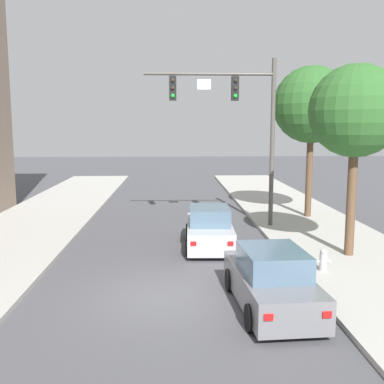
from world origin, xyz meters
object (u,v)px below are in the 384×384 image
(street_tree_second, at_px, (312,105))
(fire_hydrant, at_px, (323,260))
(street_tree_nearest, at_px, (356,112))
(car_lead_silver, at_px, (209,229))
(car_following_grey, at_px, (271,281))
(traffic_signal_mast, at_px, (237,112))

(street_tree_second, bearing_deg, fire_hydrant, -103.66)
(street_tree_second, bearing_deg, street_tree_nearest, -95.06)
(car_lead_silver, relative_size, fire_hydrant, 5.97)
(car_lead_silver, relative_size, street_tree_second, 0.58)
(car_lead_silver, distance_m, car_following_grey, 6.18)
(traffic_signal_mast, relative_size, street_tree_second, 1.00)
(fire_hydrant, xyz_separation_m, street_tree_nearest, (1.51, 1.76, 4.64))
(traffic_signal_mast, height_order, street_tree_second, traffic_signal_mast)
(car_lead_silver, xyz_separation_m, street_tree_second, (5.44, 5.20, 4.98))
(traffic_signal_mast, height_order, car_lead_silver, traffic_signal_mast)
(car_lead_silver, bearing_deg, car_following_grey, -79.77)
(car_lead_silver, relative_size, car_following_grey, 0.99)
(traffic_signal_mast, bearing_deg, street_tree_nearest, -56.21)
(car_following_grey, distance_m, street_tree_nearest, 7.19)
(car_following_grey, bearing_deg, street_tree_second, 68.95)
(car_following_grey, xyz_separation_m, fire_hydrant, (2.21, 2.52, -0.22))
(fire_hydrant, relative_size, street_tree_second, 0.10)
(car_lead_silver, bearing_deg, street_tree_second, 43.71)
(street_tree_nearest, xyz_separation_m, street_tree_second, (0.62, 7.00, 0.55))
(fire_hydrant, height_order, street_tree_second, street_tree_second)
(traffic_signal_mast, relative_size, car_following_grey, 1.73)
(street_tree_second, bearing_deg, traffic_signal_mast, -153.15)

